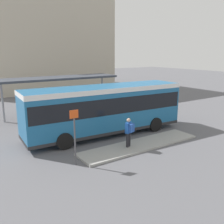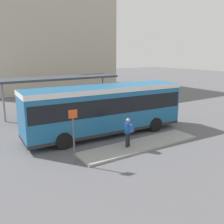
{
  "view_description": "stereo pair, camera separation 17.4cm",
  "coord_description": "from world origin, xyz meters",
  "views": [
    {
      "loc": [
        -8.69,
        -13.82,
        5.46
      ],
      "look_at": [
        0.54,
        0.0,
        1.49
      ],
      "focal_mm": 40.0,
      "sensor_mm": 36.0,
      "label": 1
    },
    {
      "loc": [
        -8.55,
        -13.91,
        5.46
      ],
      "look_at": [
        0.54,
        0.0,
        1.49
      ],
      "focal_mm": 40.0,
      "sensor_mm": 36.0,
      "label": 2
    }
  ],
  "objects": [
    {
      "name": "station_shelter",
      "position": [
        -0.51,
        7.1,
        3.23
      ],
      "size": [
        10.88,
        2.73,
        3.37
      ],
      "color": "#383D47",
      "rests_on": "ground_plane"
    },
    {
      "name": "ground_plane",
      "position": [
        0.0,
        0.0,
        0.0
      ],
      "size": [
        120.0,
        120.0,
        0.0
      ],
      "primitive_type": "plane",
      "color": "#5B5B60"
    },
    {
      "name": "curb_island",
      "position": [
        0.58,
        -3.04,
        0.06
      ],
      "size": [
        7.93,
        1.8,
        0.12
      ],
      "color": "#9E9E99",
      "rests_on": "ground_plane"
    },
    {
      "name": "station_building",
      "position": [
        4.11,
        25.21,
        8.08
      ],
      "size": [
        19.15,
        12.62,
        16.16
      ],
      "color": "#BCB29E",
      "rests_on": "ground_plane"
    },
    {
      "name": "pedestrian_waiting",
      "position": [
        -0.3,
        -3.02,
        1.1
      ],
      "size": [
        0.48,
        0.52,
        1.71
      ],
      "rotation": [
        0.0,
        0.0,
        1.9
      ],
      "color": "#232328",
      "rests_on": "curb_island"
    },
    {
      "name": "city_bus",
      "position": [
        0.01,
        -0.0,
        1.93
      ],
      "size": [
        11.02,
        3.18,
        3.31
      ],
      "rotation": [
        0.0,
        0.0,
        -0.06
      ],
      "color": "#1E6093",
      "rests_on": "ground_plane"
    },
    {
      "name": "bicycle_orange",
      "position": [
        9.72,
        3.66,
        0.34
      ],
      "size": [
        0.48,
        1.55,
        0.67
      ],
      "rotation": [
        0.0,
        0.0,
        -1.5
      ],
      "color": "black",
      "rests_on": "ground_plane"
    },
    {
      "name": "bicycle_red",
      "position": [
        9.59,
        5.37,
        0.38
      ],
      "size": [
        0.48,
        1.77,
        0.76
      ],
      "rotation": [
        0.0,
        0.0,
        -1.67
      ],
      "color": "black",
      "rests_on": "ground_plane"
    },
    {
      "name": "bicycle_black",
      "position": [
        9.95,
        4.51,
        0.35
      ],
      "size": [
        0.48,
        1.61,
        0.7
      ],
      "rotation": [
        0.0,
        0.0,
        -1.74
      ],
      "color": "black",
      "rests_on": "ground_plane"
    },
    {
      "name": "platform_sign",
      "position": [
        -3.79,
        -3.23,
        1.56
      ],
      "size": [
        0.44,
        0.08,
        2.8
      ],
      "color": "#4C4C51",
      "rests_on": "ground_plane"
    }
  ]
}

